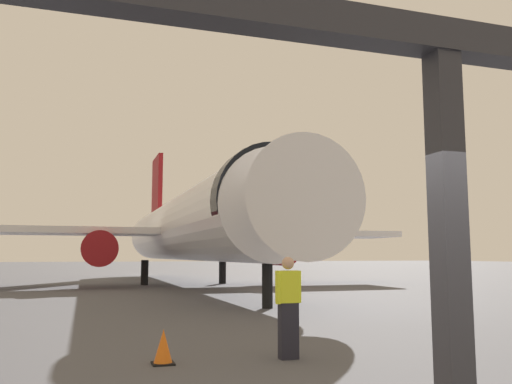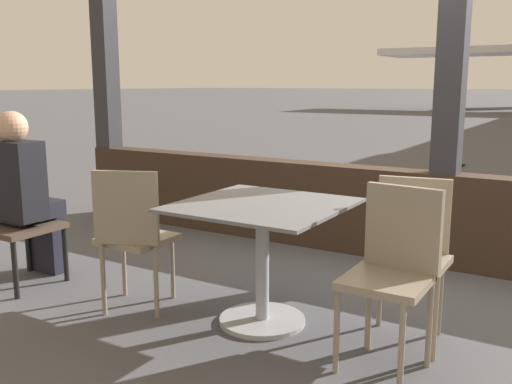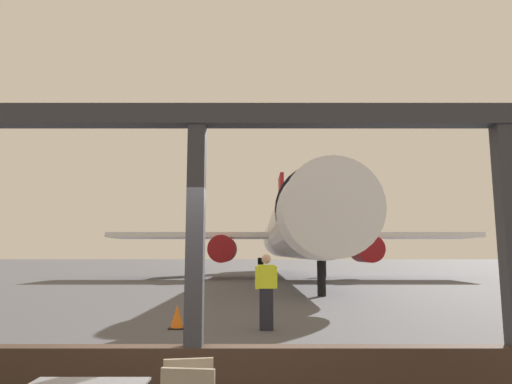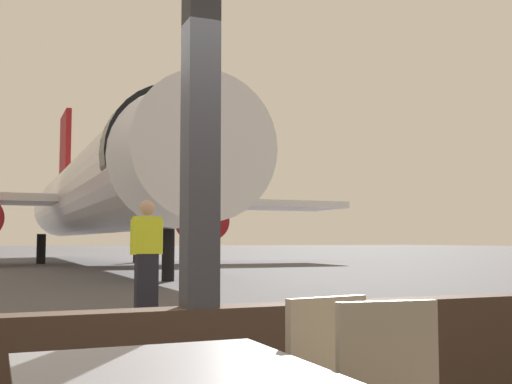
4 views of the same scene
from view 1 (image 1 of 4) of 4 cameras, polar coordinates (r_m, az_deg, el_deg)
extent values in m
plane|color=#4C4C51|center=(43.32, -14.70, -8.88)|extent=(220.00, 220.00, 0.00)
cube|color=#2D2D33|center=(4.37, 19.08, 15.17)|extent=(7.38, 0.24, 0.24)
cube|color=#2D2D33|center=(4.06, 20.03, -8.36)|extent=(0.20, 0.20, 3.25)
cylinder|color=silver|center=(32.87, -7.43, -3.84)|extent=(3.87, 32.00, 3.87)
cone|color=silver|center=(16.20, 3.73, -0.92)|extent=(3.67, 2.60, 3.67)
cylinder|color=black|center=(17.99, 1.50, -1.03)|extent=(3.94, 0.90, 3.94)
cube|color=silver|center=(31.81, -20.12, -3.93)|extent=(12.44, 4.20, 0.36)
cube|color=silver|center=(34.38, 4.63, -4.50)|extent=(12.44, 4.20, 0.36)
cylinder|color=maroon|center=(30.37, -16.41, -5.84)|extent=(1.90, 3.20, 1.90)
cylinder|color=maroon|center=(32.31, 2.21, -6.14)|extent=(1.90, 3.20, 1.90)
cube|color=maroon|center=(47.54, -10.52, 0.58)|extent=(0.36, 4.40, 5.20)
cylinder|color=black|center=(18.21, 1.22, -9.99)|extent=(0.36, 0.36, 1.48)
cylinder|color=black|center=(32.96, -11.80, -8.41)|extent=(0.44, 0.44, 1.48)
cylinder|color=black|center=(33.81, -3.60, -8.49)|extent=(0.44, 0.44, 1.48)
cube|color=black|center=(9.52, 3.48, -14.55)|extent=(0.32, 0.20, 0.95)
cube|color=yellow|center=(9.45, 3.44, -10.04)|extent=(0.40, 0.22, 0.55)
sphere|color=tan|center=(9.43, 3.43, -7.58)|extent=(0.22, 0.22, 0.22)
cylinder|color=yellow|center=(9.28, 2.38, -10.26)|extent=(0.09, 0.09, 0.52)
cylinder|color=yellow|center=(9.62, 4.48, -10.12)|extent=(0.09, 0.09, 0.52)
cone|color=orange|center=(9.21, -9.87, -15.95)|extent=(0.32, 0.32, 0.56)
cube|color=black|center=(9.26, -9.90, -17.57)|extent=(0.36, 0.36, 0.03)
camera|label=2|loc=(3.74, 93.09, -4.95)|focal=40.15mm
camera|label=3|loc=(3.70, 103.21, 1.21)|focal=31.42mm
camera|label=4|loc=(1.54, 96.24, -23.43)|focal=44.58mm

